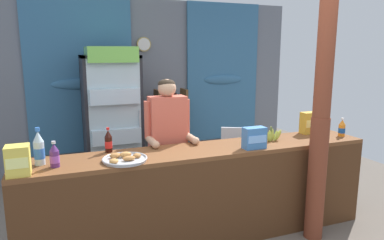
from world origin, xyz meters
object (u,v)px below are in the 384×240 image
object	(u,v)px
shopkeeper	(168,135)
snack_box_choco_powder	(310,123)
pastry_tray	(125,159)
snack_box_biscuit	(254,138)
drink_fridge	(112,111)
snack_box_instant_noodle	(18,160)
bottle_shelf_rack	(171,129)
soda_bottle_water	(39,149)
soda_bottle_grape_soda	(54,156)
soda_bottle_orange_soda	(342,128)
timber_post	(321,123)
soda_bottle_cola	(108,142)
plastic_lawn_chair	(236,151)
stall_counter	(210,187)
banana_bunch	(272,136)

from	to	relation	value
shopkeeper	snack_box_choco_powder	size ratio (longest dim) A/B	6.42
shopkeeper	pastry_tray	world-z (taller)	shopkeeper
shopkeeper	snack_box_biscuit	bearing A→B (deg)	-41.29
drink_fridge	shopkeeper	size ratio (longest dim) A/B	1.22
snack_box_instant_noodle	bottle_shelf_rack	bearing A→B (deg)	49.06
shopkeeper	soda_bottle_water	xyz separation A→B (m)	(-1.24, -0.40, 0.07)
soda_bottle_grape_soda	pastry_tray	bearing A→B (deg)	-4.49
snack_box_biscuit	soda_bottle_orange_soda	bearing A→B (deg)	4.64
bottle_shelf_rack	soda_bottle_orange_soda	world-z (taller)	bottle_shelf_rack
bottle_shelf_rack	snack_box_choco_powder	distance (m)	2.21
shopkeeper	timber_post	bearing A→B (deg)	-33.30
bottle_shelf_rack	soda_bottle_cola	world-z (taller)	bottle_shelf_rack
plastic_lawn_chair	snack_box_instant_noodle	distance (m)	3.00
drink_fridge	snack_box_biscuit	xyz separation A→B (m)	(1.07, -1.94, -0.02)
bottle_shelf_rack	soda_bottle_orange_soda	xyz separation A→B (m)	(1.33, -2.13, 0.35)
pastry_tray	bottle_shelf_rack	bearing A→B (deg)	62.75
shopkeeper	soda_bottle_grape_soda	xyz separation A→B (m)	(-1.13, -0.51, 0.03)
drink_fridge	soda_bottle_water	bearing A→B (deg)	-116.53
soda_bottle_grape_soda	snack_box_biscuit	bearing A→B (deg)	-3.12
snack_box_biscuit	soda_bottle_grape_soda	bearing A→B (deg)	176.88
timber_post	soda_bottle_water	size ratio (longest dim) A/B	7.80
stall_counter	soda_bottle_water	xyz separation A→B (m)	(-1.49, 0.16, 0.49)
shopkeeper	plastic_lawn_chair	bearing A→B (deg)	31.07
stall_counter	pastry_tray	size ratio (longest dim) A/B	8.94
soda_bottle_water	soda_bottle_grape_soda	bearing A→B (deg)	-43.20
soda_bottle_cola	soda_bottle_grape_soda	size ratio (longest dim) A/B	1.08
plastic_lawn_chair	shopkeeper	world-z (taller)	shopkeeper
stall_counter	bottle_shelf_rack	xyz separation A→B (m)	(0.31, 2.17, 0.10)
bottle_shelf_rack	shopkeeper	world-z (taller)	shopkeeper
stall_counter	shopkeeper	xyz separation A→B (m)	(-0.24, 0.55, 0.42)
drink_fridge	shopkeeper	world-z (taller)	drink_fridge
timber_post	snack_box_instant_noodle	size ratio (longest dim) A/B	10.69
plastic_lawn_chair	soda_bottle_grape_soda	size ratio (longest dim) A/B	3.93
soda_bottle_water	timber_post	bearing A→B (deg)	-9.96
soda_bottle_cola	pastry_tray	bearing A→B (deg)	-75.26
bottle_shelf_rack	soda_bottle_grape_soda	xyz separation A→B (m)	(-1.68, -2.13, 0.35)
soda_bottle_water	snack_box_instant_noodle	distance (m)	0.26
drink_fridge	bottle_shelf_rack	distance (m)	1.05
stall_counter	pastry_tray	distance (m)	0.89
soda_bottle_grape_soda	banana_bunch	xyz separation A→B (m)	(2.14, 0.08, -0.03)
plastic_lawn_chair	drink_fridge	bearing A→B (deg)	159.99
soda_bottle_grape_soda	drink_fridge	bearing A→B (deg)	67.93
stall_counter	snack_box_biscuit	size ratio (longest dim) A/B	15.91
drink_fridge	banana_bunch	size ratio (longest dim) A/B	7.22
shopkeeper	snack_box_biscuit	xyz separation A→B (m)	(0.69, -0.61, 0.04)
stall_counter	banana_bunch	size ratio (longest dim) A/B	13.00
stall_counter	soda_bottle_orange_soda	size ratio (longest dim) A/B	16.98
shopkeeper	snack_box_instant_noodle	distance (m)	1.52
soda_bottle_grape_soda	pastry_tray	xyz separation A→B (m)	(0.56, -0.04, -0.07)
stall_counter	timber_post	xyz separation A→B (m)	(1.04, -0.29, 0.61)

